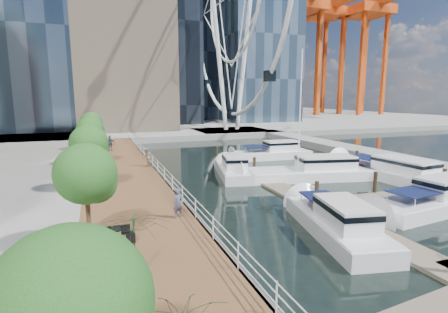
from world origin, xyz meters
name	(u,v)px	position (x,y,z in m)	size (l,w,h in m)	color
ground	(364,267)	(0.00, 0.00, 0.00)	(520.00, 520.00, 0.00)	black
boardwalk	(126,190)	(-9.00, 15.00, 0.50)	(6.00, 60.00, 1.00)	brown
seawall	(166,187)	(-6.00, 15.00, 0.50)	(0.25, 60.00, 1.00)	#595954
land_far	(132,119)	(0.00, 102.00, 0.50)	(200.00, 114.00, 1.00)	gray
breakwater	(379,157)	(20.00, 20.00, 0.50)	(4.00, 60.00, 1.00)	gray
pier	(232,132)	(14.00, 52.00, 0.50)	(14.00, 12.00, 1.00)	gray
railing	(164,174)	(-6.10, 15.00, 1.52)	(0.10, 60.00, 1.05)	white
floating_docks	(355,187)	(7.97, 9.98, 0.49)	(16.00, 34.00, 2.60)	#6D6051
port_cranes	(328,60)	(67.67, 95.67, 20.00)	(40.00, 52.00, 38.00)	#D84C14
street_trees	(89,144)	(-11.40, 14.00, 4.29)	(2.60, 42.60, 4.60)	#3F2B1C
yacht_foreground	(434,210)	(9.99, 4.69, 0.00)	(2.98, 11.13, 2.15)	white
pedestrian_near	(178,203)	(-6.95, 6.40, 1.81)	(0.59, 0.39, 1.62)	#494961
pedestrian_mid	(146,157)	(-6.62, 21.13, 1.87)	(0.85, 0.66, 1.74)	#88745D
pedestrian_far	(110,143)	(-9.40, 31.84, 1.96)	(1.12, 0.47, 1.91)	#343C42
moored_yachts	(319,181)	(7.57, 14.11, 0.00)	(17.63, 35.43, 11.50)	white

